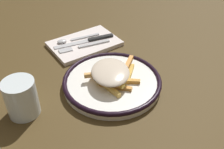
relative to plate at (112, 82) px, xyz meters
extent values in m
plane|color=#463519|center=(0.00, 0.00, -0.01)|extent=(2.60, 2.60, 0.00)
cylinder|color=white|center=(0.00, 0.00, 0.00)|extent=(0.27, 0.27, 0.02)
torus|color=black|center=(0.00, 0.00, 0.01)|extent=(0.27, 0.27, 0.01)
cube|color=gold|center=(-0.03, 0.02, 0.02)|extent=(0.05, 0.06, 0.01)
cube|color=#E6A453|center=(0.01, 0.00, 0.01)|extent=(0.07, 0.07, 0.01)
cube|color=#DEB252|center=(0.00, 0.00, 0.02)|extent=(0.03, 0.10, 0.01)
cube|color=#F2C358|center=(-0.03, 0.03, 0.01)|extent=(0.09, 0.03, 0.01)
cube|color=#CB9144|center=(0.01, 0.01, 0.01)|extent=(0.05, 0.07, 0.01)
cube|color=tan|center=(0.02, 0.03, 0.03)|extent=(0.04, 0.08, 0.01)
cube|color=#DF9242|center=(0.02, -0.07, 0.02)|extent=(0.06, 0.06, 0.01)
cube|color=#DDB75D|center=(0.00, -0.01, 0.01)|extent=(0.05, 0.08, 0.01)
cube|color=orange|center=(0.03, 0.00, 0.01)|extent=(0.02, 0.07, 0.01)
cube|color=#DCA156|center=(0.01, 0.02, 0.01)|extent=(0.09, 0.02, 0.01)
cube|color=#CF8B3F|center=(0.03, 0.00, 0.01)|extent=(0.03, 0.08, 0.01)
cube|color=#E9C450|center=(-0.01, 0.01, 0.02)|extent=(0.09, 0.03, 0.01)
cube|color=#C68835|center=(-0.03, -0.03, 0.01)|extent=(0.05, 0.07, 0.01)
cube|color=gold|center=(-0.02, 0.00, 0.01)|extent=(0.05, 0.09, 0.01)
cube|color=gold|center=(0.00, -0.06, 0.01)|extent=(0.06, 0.06, 0.01)
cube|color=gold|center=(-0.01, -0.01, 0.01)|extent=(0.06, 0.04, 0.01)
cube|color=gold|center=(-0.01, 0.00, 0.02)|extent=(0.02, 0.09, 0.01)
cube|color=#DFC566|center=(-0.01, 0.01, 0.03)|extent=(0.07, 0.05, 0.01)
cube|color=gold|center=(0.00, 0.02, 0.02)|extent=(0.08, 0.05, 0.01)
cube|color=#DEB652|center=(0.04, -0.02, 0.02)|extent=(0.08, 0.03, 0.01)
cube|color=#CB8839|center=(-0.03, 0.01, 0.01)|extent=(0.07, 0.07, 0.01)
cube|color=#D59349|center=(0.03, -0.03, 0.01)|extent=(0.07, 0.07, 0.01)
cube|color=#E1B950|center=(0.00, -0.01, 0.02)|extent=(0.07, 0.05, 0.01)
ellipsoid|color=beige|center=(0.00, 0.01, 0.04)|extent=(0.16, 0.14, 0.02)
cube|color=#256821|center=(-0.01, 0.02, 0.04)|extent=(0.00, 0.00, 0.00)
cube|color=#2D5F20|center=(0.01, 0.03, 0.04)|extent=(0.00, 0.00, 0.00)
cube|color=#20731A|center=(-0.02, -0.02, 0.04)|extent=(0.00, 0.00, 0.00)
cube|color=#367434|center=(0.01, -0.01, 0.04)|extent=(0.00, 0.00, 0.00)
cube|color=silver|center=(0.23, -0.03, -0.01)|extent=(0.17, 0.24, 0.01)
cube|color=silver|center=(0.20, -0.05, 0.00)|extent=(0.02, 0.11, 0.00)
cube|color=silver|center=(0.21, 0.05, 0.00)|extent=(0.03, 0.05, 0.00)
cube|color=black|center=(0.23, -0.09, 0.00)|extent=(0.02, 0.09, 0.01)
cube|color=silver|center=(0.24, 0.02, 0.00)|extent=(0.03, 0.12, 0.00)
cube|color=silver|center=(0.26, -0.04, 0.00)|extent=(0.02, 0.10, 0.00)
ellipsoid|color=silver|center=(0.27, 0.04, 0.01)|extent=(0.02, 0.03, 0.01)
cylinder|color=silver|center=(0.02, 0.24, 0.03)|extent=(0.08, 0.08, 0.10)
camera|label=1|loc=(-0.50, 0.29, 0.47)|focal=42.99mm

